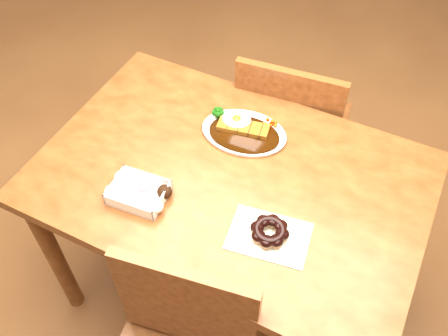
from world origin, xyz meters
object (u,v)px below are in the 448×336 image
at_px(chair_far, 290,128).
at_px(katsu_curry_plate, 243,130).
at_px(table, 230,194).
at_px(donut_box, 138,192).
at_px(pon_de_ring, 270,232).

relative_size(chair_far, katsu_curry_plate, 2.89).
relative_size(table, donut_box, 6.17).
distance_m(table, chair_far, 0.56).
height_order(table, donut_box, donut_box).
xyz_separation_m(chair_far, donut_box, (-0.22, -0.73, 0.30)).
height_order(chair_far, pon_de_ring, chair_far).
height_order(katsu_curry_plate, donut_box, katsu_curry_plate).
xyz_separation_m(table, donut_box, (-0.21, -0.20, 0.12)).
height_order(katsu_curry_plate, pon_de_ring, katsu_curry_plate).
height_order(table, katsu_curry_plate, katsu_curry_plate).
height_order(donut_box, pon_de_ring, donut_box).
bearing_deg(donut_box, table, 43.81).
xyz_separation_m(table, katsu_curry_plate, (-0.04, 0.18, 0.11)).
bearing_deg(katsu_curry_plate, pon_de_ring, -54.43).
bearing_deg(table, katsu_curry_plate, 103.28).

